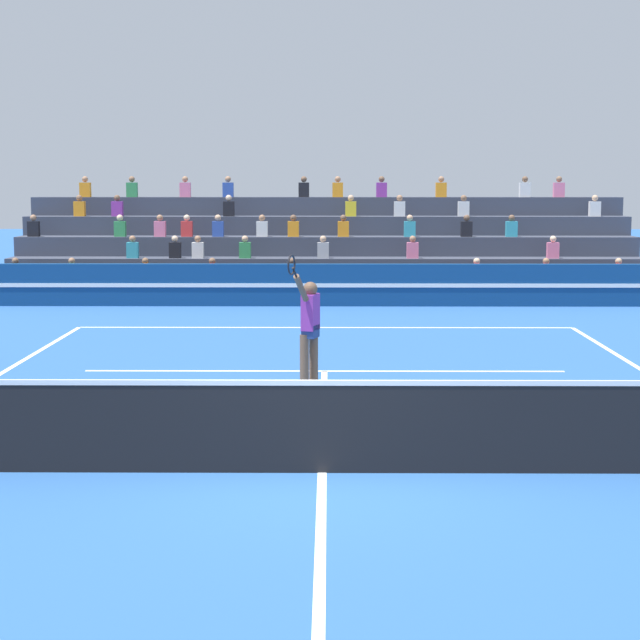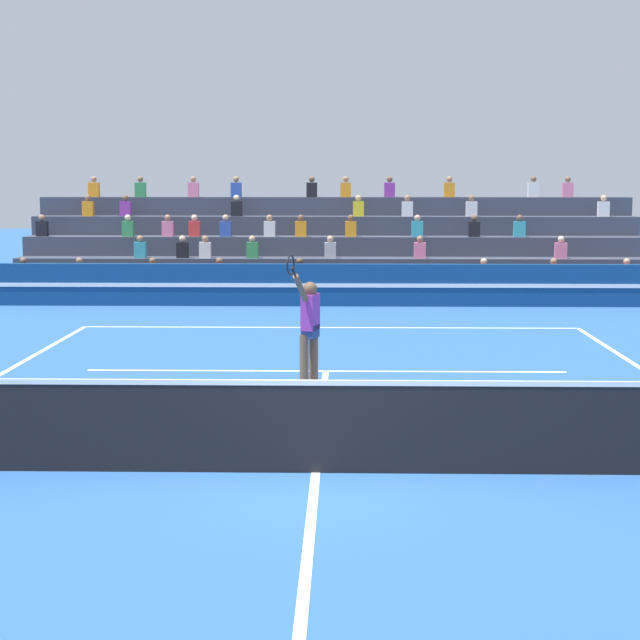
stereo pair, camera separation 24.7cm
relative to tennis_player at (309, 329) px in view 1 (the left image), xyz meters
The scene contains 7 objects.
ground_plane 4.79m from the tennis_player, 87.23° to the right, with size 120.00×120.00×0.00m, color #285699.
court_lines 4.79m from the tennis_player, 87.23° to the right, with size 11.10×23.90×0.01m.
tennis_net 4.71m from the tennis_player, 87.23° to the right, with size 12.00×0.10×1.10m.
sponsor_banner_wall 11.36m from the tennis_player, 88.86° to the left, with size 18.00×0.26×1.10m.
bleacher_stand 15.16m from the tennis_player, 89.18° to the left, with size 17.85×4.75×3.38m.
tennis_player is the anchor object (origin of this frame).
tennis_ball 2.08m from the tennis_player, 29.01° to the right, with size 0.07×0.07×0.07m, color #C6DB33.
Camera 1 is at (0.07, -11.68, 3.27)m, focal length 60.00 mm.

